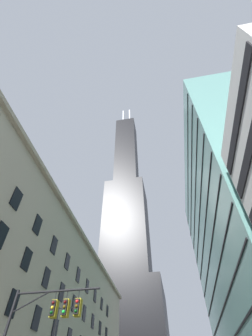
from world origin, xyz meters
TOP-DOWN VIEW (x-y plane):
  - station_building at (-19.61, 25.00)m, footprint 17.89×62.00m
  - dark_skyscraper at (-14.64, 87.37)m, footprint 29.79×29.79m
  - traffic_signal_mast at (-4.39, 2.46)m, footprint 6.18×0.63m

SIDE VIEW (x-z plane):
  - traffic_signal_mast at x=-4.39m, z-range 1.75..8.87m
  - station_building at x=-19.61m, z-range -0.02..23.81m
  - dark_skyscraper at x=-14.64m, z-range -37.56..141.34m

